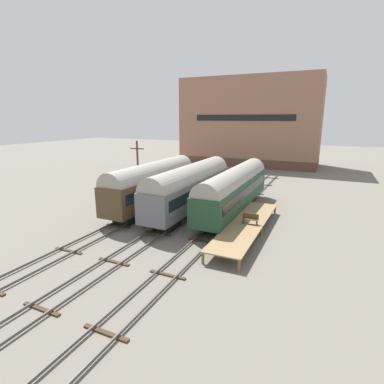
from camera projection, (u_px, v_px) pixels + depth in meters
ground_plane at (174, 223)px, 29.29m from camera, size 200.00×200.00×0.00m
track_left at (136, 216)px, 31.04m from camera, size 2.60×60.00×0.26m
track_middle at (174, 222)px, 29.26m from camera, size 2.60×60.00×0.26m
track_right at (216, 229)px, 27.48m from camera, size 2.60×60.00×0.26m
train_car_brown at (153, 183)px, 33.32m from camera, size 3.00×15.04×5.31m
train_car_green at (235, 188)px, 31.79m from camera, size 2.88×17.42×4.97m
train_car_grey at (191, 186)px, 32.04m from camera, size 3.01×16.25×5.25m
station_platform at (247, 224)px, 26.51m from camera, size 2.92×14.15×0.97m
bench at (250, 218)px, 26.28m from camera, size 1.40×0.40×0.91m
person_worker at (143, 217)px, 27.69m from camera, size 0.32×0.32×1.84m
utility_pole at (138, 172)px, 35.24m from camera, size 1.80×0.24×7.49m
warehouse_building at (250, 122)px, 65.43m from camera, size 29.00×11.69×18.38m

